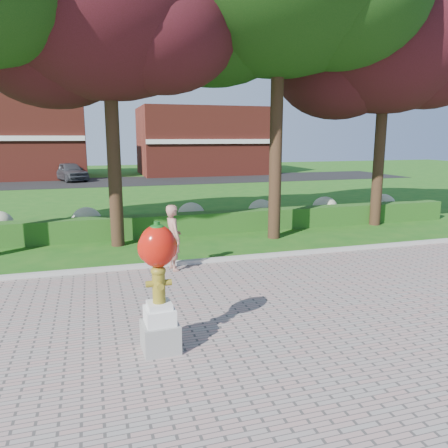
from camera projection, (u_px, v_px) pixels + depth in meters
name	position (u px, v px, depth m)	size (l,w,h in m)	color
ground	(227.00, 302.00, 9.73)	(100.00, 100.00, 0.00)	#1A5615
walkway	(315.00, 404.00, 5.97)	(40.00, 14.00, 0.04)	gray
curb	(196.00, 262.00, 12.53)	(40.00, 0.18, 0.15)	#ADADA5
lawn_hedge	(171.00, 225.00, 16.21)	(24.00, 0.70, 0.80)	#154C15
hydrangea_row	(181.00, 215.00, 17.29)	(20.10, 1.10, 0.99)	#B1B78C
street	(126.00, 181.00, 35.98)	(50.00, 8.00, 0.02)	black
building_left	(2.00, 138.00, 38.05)	(14.00, 8.00, 7.00)	maroon
building_right	(202.00, 141.00, 43.28)	(12.00, 8.00, 6.40)	maroon
tree_mid_left	(103.00, 14.00, 13.40)	(8.25, 7.04, 10.69)	black
tree_far_right	(383.00, 49.00, 16.94)	(7.88, 6.72, 10.21)	black
hydrant_sculpture	(159.00, 284.00, 7.21)	(0.65, 0.63, 2.23)	gray
woman	(173.00, 238.00, 11.78)	(0.65, 0.43, 1.80)	#AD7463
parked_car	(70.00, 171.00, 36.18)	(1.85, 4.59, 1.56)	#43454B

